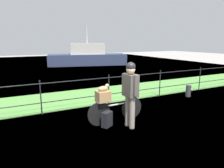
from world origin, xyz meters
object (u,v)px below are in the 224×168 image
at_px(terrier_dog, 104,88).
at_px(cyclist_person, 130,89).
at_px(bicycle_main, 115,110).
at_px(wooden_crate, 103,96).
at_px(backpack_on_paving, 107,119).
at_px(mooring_bollard, 188,91).
at_px(moored_boat_near, 87,57).

height_order(terrier_dog, cyclist_person, cyclist_person).
relative_size(bicycle_main, wooden_crate, 4.86).
height_order(bicycle_main, wooden_crate, wooden_crate).
bearing_deg(backpack_on_paving, wooden_crate, -109.59).
bearing_deg(mooring_bollard, cyclist_person, -158.40).
xyz_separation_m(bicycle_main, cyclist_person, (0.18, -0.44, 0.66)).
height_order(wooden_crate, moored_boat_near, moored_boat_near).
xyz_separation_m(wooden_crate, terrier_dog, (0.02, 0.00, 0.22)).
distance_m(wooden_crate, moored_boat_near, 13.92).
relative_size(backpack_on_paving, mooring_bollard, 0.87).
bearing_deg(mooring_bollard, backpack_on_paving, -164.31).
bearing_deg(bicycle_main, moored_boat_near, 72.78).
bearing_deg(wooden_crate, cyclist_person, -37.77).
relative_size(wooden_crate, backpack_on_paving, 0.86).
relative_size(bicycle_main, terrier_dog, 5.24).
xyz_separation_m(cyclist_person, mooring_bollard, (3.64, 1.44, -0.77)).
relative_size(bicycle_main, backpack_on_paving, 4.16).
xyz_separation_m(wooden_crate, cyclist_person, (0.56, -0.43, 0.22)).
relative_size(wooden_crate, mooring_bollard, 0.74).
height_order(wooden_crate, mooring_bollard, wooden_crate).
bearing_deg(bicycle_main, terrier_dog, -178.06).
bearing_deg(cyclist_person, wooden_crate, 142.23).
bearing_deg(mooring_bollard, bicycle_main, -165.38).
bearing_deg(mooring_bollard, wooden_crate, -166.46).
distance_m(terrier_dog, cyclist_person, 0.69).
bearing_deg(terrier_dog, mooring_bollard, 13.60).
bearing_deg(moored_boat_near, bicycle_main, -107.22).
relative_size(backpack_on_paving, moored_boat_near, 0.06).
height_order(terrier_dog, moored_boat_near, moored_boat_near).
height_order(terrier_dog, backpack_on_paving, terrier_dog).
distance_m(bicycle_main, moored_boat_near, 13.80).
distance_m(bicycle_main, wooden_crate, 0.58).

